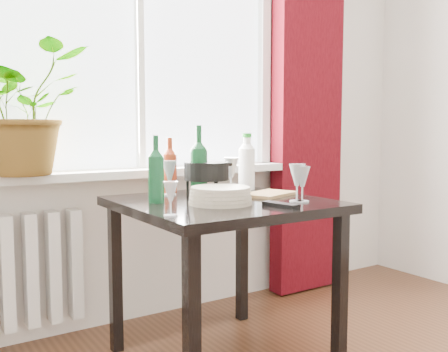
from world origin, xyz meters
TOP-DOWN VIEW (x-y plane):
  - window at (0.00, 2.22)m, footprint 1.72×0.08m
  - windowsill at (0.00, 2.15)m, footprint 1.72×0.20m
  - curtain at (1.12, 2.12)m, footprint 0.50×0.12m
  - table at (0.10, 1.55)m, footprint 0.85×0.85m
  - potted_plant at (-0.61, 2.09)m, footprint 0.69×0.66m
  - wine_bottle_left at (-0.18, 1.64)m, footprint 0.09×0.09m
  - wine_bottle_right at (0.06, 1.68)m, footprint 0.10×0.10m
  - bottle_amber at (0.03, 1.91)m, footprint 0.08×0.08m
  - cleaning_bottle at (0.42, 1.82)m, footprint 0.11×0.11m
  - wineglass_front_right at (0.35, 1.31)m, footprint 0.07×0.07m
  - wineglass_far_right at (0.34, 1.33)m, footprint 0.09×0.09m
  - wineglass_back_center at (0.29, 1.76)m, footprint 0.09×0.09m
  - wineglass_back_left at (-0.02, 1.82)m, footprint 0.09×0.09m
  - wineglass_front_left at (-0.28, 1.30)m, footprint 0.07×0.07m
  - plate_stack at (0.03, 1.45)m, footprint 0.29×0.29m
  - fondue_pot at (0.10, 1.69)m, footprint 0.26×0.24m
  - tv_remote at (0.19, 1.25)m, footprint 0.07×0.17m
  - cutting_board at (0.37, 1.56)m, footprint 0.30×0.25m

SIDE VIEW (x-z plane):
  - table at x=0.10m, z-range 0.28..1.02m
  - cutting_board at x=0.37m, z-range 0.74..0.75m
  - tv_remote at x=0.19m, z-range 0.74..0.76m
  - plate_stack at x=0.03m, z-range 0.74..0.81m
  - wineglass_front_left at x=-0.28m, z-range 0.74..0.87m
  - wineglass_front_right at x=0.35m, z-range 0.74..0.90m
  - fondue_pot at x=0.10m, z-range 0.74..0.90m
  - wineglass_back_left at x=-0.02m, z-range 0.74..0.91m
  - wineglass_far_right at x=0.34m, z-range 0.74..0.91m
  - windowsill at x=0.00m, z-range 0.80..0.84m
  - wineglass_back_center at x=0.29m, z-range 0.74..0.92m
  - bottle_amber at x=0.03m, z-range 0.74..1.02m
  - wine_bottle_left at x=-0.18m, z-range 0.74..1.03m
  - cleaning_bottle at x=0.42m, z-range 0.74..1.04m
  - wine_bottle_right at x=0.06m, z-range 0.74..1.08m
  - potted_plant at x=-0.61m, z-range 0.84..1.44m
  - curtain at x=1.12m, z-range 0.01..2.58m
  - window at x=0.00m, z-range 0.79..2.41m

